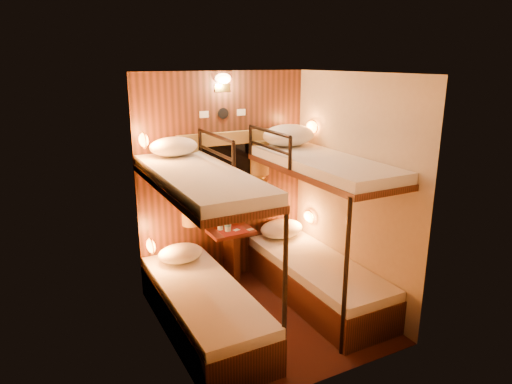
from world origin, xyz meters
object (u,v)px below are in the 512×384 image
bottle_right (228,222)px  table (231,249)px  bunk_left (203,277)px  bottle_left (220,222)px  bunk_right (318,252)px

bottle_right → table: bearing=15.4°
bunk_left → bottle_right: bunk_left is taller
bunk_left → bottle_left: (0.54, 0.84, 0.19)m
bunk_left → bunk_right: bearing=0.0°
bottle_left → bottle_right: bearing=-50.9°
bottle_left → bunk_left: bearing=-122.7°
table → bottle_left: 0.36m
bunk_left → table: size_ratio=2.90×
table → bottle_right: (-0.05, -0.01, 0.35)m
bunk_right → bottle_right: bearing=132.1°
table → bottle_right: size_ratio=2.57×
bunk_right → bunk_left: bearing=180.0°
bunk_right → bottle_right: 1.05m
table → bottle_left: bottle_left is taller
bunk_right → table: 1.02m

